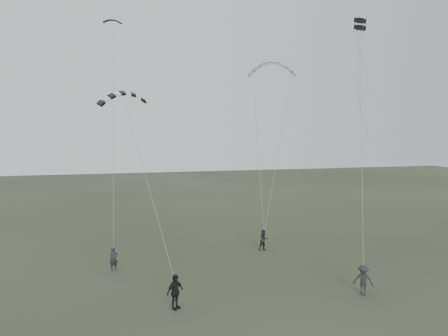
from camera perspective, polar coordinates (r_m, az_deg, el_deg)
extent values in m
plane|color=#2B3623|center=(25.51, 2.36, -16.51)|extent=(140.00, 140.00, 0.00)
imported|color=black|center=(30.49, -14.20, -11.45)|extent=(0.65, 0.54, 1.54)
imported|color=#252429|center=(34.29, 5.22, -9.35)|extent=(0.87, 0.73, 1.62)
imported|color=black|center=(23.82, -6.40, -15.76)|extent=(1.14, 1.00, 1.85)
imported|color=#25252A|center=(26.69, 17.73, -13.77)|extent=(1.28, 1.22, 1.74)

